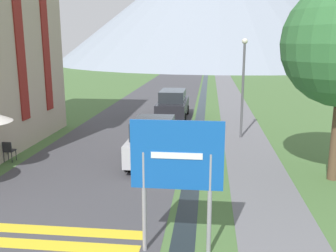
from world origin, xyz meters
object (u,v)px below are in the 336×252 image
object	(u,v)px
parked_car_near	(154,141)
streetlamp	(243,80)
parked_car_far	(173,104)
road_sign	(177,167)
cafe_chair_far_right	(8,150)

from	to	relation	value
parked_car_near	streetlamp	distance (m)	6.25
parked_car_far	streetlamp	xyz separation A→B (m)	(3.92, -4.47, 2.02)
road_sign	cafe_chair_far_right	bearing A→B (deg)	141.07
road_sign	parked_car_near	bearing A→B (deg)	102.87
streetlamp	cafe_chair_far_right	bearing A→B (deg)	-152.18
road_sign	streetlamp	world-z (taller)	streetlamp
parked_car_near	parked_car_far	size ratio (longest dim) A/B	0.84
parked_car_near	cafe_chair_far_right	size ratio (longest dim) A/B	4.50
road_sign	parked_car_near	size ratio (longest dim) A/B	0.82
parked_car_near	parked_car_far	world-z (taller)	same
parked_car_near	streetlamp	world-z (taller)	streetlamp
streetlamp	parked_car_near	bearing A→B (deg)	-129.85
parked_car_far	road_sign	bearing A→B (deg)	-84.09
parked_car_near	cafe_chair_far_right	xyz separation A→B (m)	(-5.85, -0.55, -0.39)
road_sign	parked_car_far	world-z (taller)	road_sign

